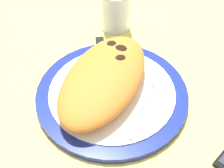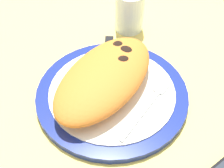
% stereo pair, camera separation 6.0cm
% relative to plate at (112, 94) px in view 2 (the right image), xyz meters
% --- Properties ---
extents(ground_plane, '(1.50, 1.50, 0.03)m').
position_rel_plate_xyz_m(ground_plane, '(0.00, 0.00, -0.02)').
color(ground_plane, '#EACC60').
extents(plate, '(0.31, 0.31, 0.02)m').
position_rel_plate_xyz_m(plate, '(0.00, 0.00, 0.00)').
color(plate, navy).
rests_on(plate, ground_plane).
extents(calzone, '(0.28, 0.16, 0.06)m').
position_rel_plate_xyz_m(calzone, '(0.00, 0.02, 0.04)').
color(calzone, orange).
rests_on(calzone, plate).
extents(fork, '(0.18, 0.02, 0.00)m').
position_rel_plate_xyz_m(fork, '(0.02, -0.08, 0.01)').
color(fork, silver).
rests_on(fork, plate).
extents(knife, '(0.19, 0.14, 0.01)m').
position_rel_plate_xyz_m(knife, '(0.07, 0.06, 0.01)').
color(knife, silver).
rests_on(knife, plate).
extents(water_glass, '(0.07, 0.07, 0.10)m').
position_rel_plate_xyz_m(water_glass, '(0.22, 0.10, 0.04)').
color(water_glass, silver).
rests_on(water_glass, ground_plane).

